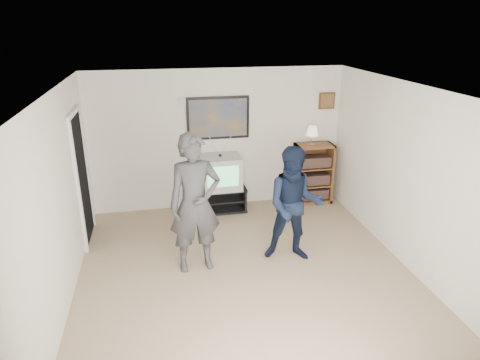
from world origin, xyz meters
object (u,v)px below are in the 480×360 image
object	(u,v)px
crt_television	(220,172)
bookshelf	(313,173)
person_tall	(195,204)
media_stand	(221,199)
person_short	(295,205)

from	to	relation	value
crt_television	bookshelf	xyz separation A→B (m)	(1.75, 0.05, -0.17)
crt_television	person_tall	world-z (taller)	person_tall
media_stand	person_tall	size ratio (longest dim) A/B	0.46
media_stand	crt_television	size ratio (longest dim) A/B	1.27
media_stand	crt_television	world-z (taller)	crt_television
media_stand	person_tall	world-z (taller)	person_tall
person_tall	bookshelf	bearing A→B (deg)	32.89
bookshelf	person_tall	size ratio (longest dim) A/B	0.59
bookshelf	person_short	bearing A→B (deg)	-117.65
crt_television	person_tall	size ratio (longest dim) A/B	0.36
media_stand	bookshelf	distance (m)	1.78
bookshelf	person_tall	distance (m)	3.05
bookshelf	person_tall	xyz separation A→B (m)	(-2.38, -1.87, 0.40)
media_stand	bookshelf	xyz separation A→B (m)	(1.75, 0.05, 0.34)
crt_television	bookshelf	distance (m)	1.76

